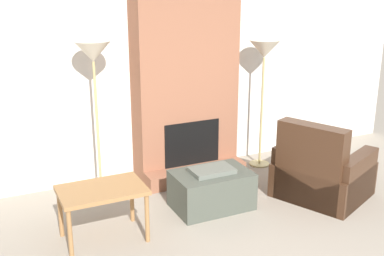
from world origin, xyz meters
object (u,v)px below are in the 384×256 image
object	(u,v)px
ottoman	(212,189)
side_table	(102,195)
armchair	(320,174)
floor_lamp_left	(93,60)
floor_lamp_right	(264,55)

from	to	relation	value
ottoman	side_table	size ratio (longest dim) A/B	1.04
ottoman	armchair	distance (m)	1.29
armchair	floor_lamp_left	bearing A→B (deg)	38.68
floor_lamp_left	floor_lamp_right	distance (m)	2.22
floor_lamp_left	floor_lamp_right	world-z (taller)	floor_lamp_left
side_table	floor_lamp_left	bearing A→B (deg)	76.55
armchair	side_table	bearing A→B (deg)	62.45
floor_lamp_left	ottoman	bearing A→B (deg)	-40.24
side_table	floor_lamp_right	distance (m)	2.85
side_table	floor_lamp_right	bearing A→B (deg)	22.50
armchair	floor_lamp_right	xyz separation A→B (m)	(-0.06, 1.17, 1.22)
ottoman	side_table	xyz separation A→B (m)	(-1.26, -0.15, 0.25)
ottoman	armchair	xyz separation A→B (m)	(1.25, -0.30, 0.07)
side_table	floor_lamp_left	world-z (taller)	floor_lamp_left
ottoman	floor_lamp_left	xyz separation A→B (m)	(-1.02, 0.86, 1.38)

